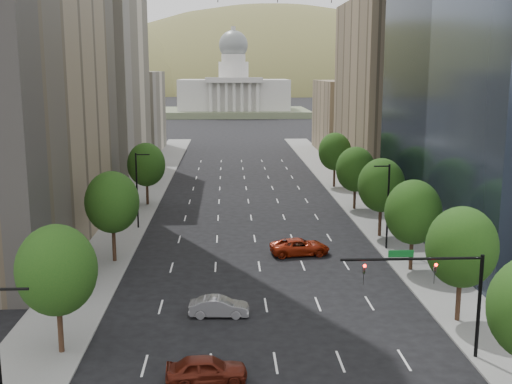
{
  "coord_description": "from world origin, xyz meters",
  "views": [
    {
      "loc": [
        -2.99,
        -6.98,
        18.41
      ],
      "look_at": [
        -0.5,
        46.06,
        8.0
      ],
      "focal_mm": 43.86,
      "sensor_mm": 36.0,
      "label": 1
    }
  ],
  "objects": [
    {
      "name": "sidewalk_left",
      "position": [
        -15.5,
        60.0,
        0.07
      ],
      "size": [
        6.0,
        200.0,
        0.15
      ],
      "primitive_type": "cube",
      "color": "slate",
      "rests_on": "ground"
    },
    {
      "name": "foothills",
      "position": [
        34.67,
        599.39,
        -37.78
      ],
      "size": [
        720.0,
        413.0,
        263.0
      ],
      "color": "olive",
      "rests_on": "ground"
    },
    {
      "name": "tree_right_2",
      "position": [
        14.0,
        48.0,
        5.6
      ],
      "size": [
        5.2,
        5.2,
        8.61
      ],
      "color": "#382316",
      "rests_on": "ground"
    },
    {
      "name": "streetlight_ln",
      "position": [
        -13.44,
        65.0,
        4.84
      ],
      "size": [
        1.7,
        0.2,
        9.0
      ],
      "color": "black",
      "rests_on": "ground"
    },
    {
      "name": "sidewalk_right",
      "position": [
        15.5,
        60.0,
        0.07
      ],
      "size": [
        6.0,
        200.0,
        0.15
      ],
      "primitive_type": "cube",
      "color": "slate",
      "rests_on": "ground"
    },
    {
      "name": "tree_right_1",
      "position": [
        14.0,
        36.0,
        5.75
      ],
      "size": [
        5.2,
        5.2,
        8.75
      ],
      "color": "#382316",
      "rests_on": "ground"
    },
    {
      "name": "car_red_far",
      "position": [
        4.29,
        53.63,
        0.83
      ],
      "size": [
        6.31,
        3.52,
        1.67
      ],
      "primitive_type": "imported",
      "rotation": [
        0.0,
        0.0,
        1.7
      ],
      "color": "maroon",
      "rests_on": "ground"
    },
    {
      "name": "tree_right_4",
      "position": [
        14.0,
        74.0,
        5.46
      ],
      "size": [
        5.2,
        5.2,
        8.46
      ],
      "color": "#382316",
      "rests_on": "ground"
    },
    {
      "name": "streetlight_ls",
      "position": [
        -13.44,
        20.0,
        4.84
      ],
      "size": [
        1.7,
        0.2,
        9.0
      ],
      "color": "black",
      "rests_on": "ground"
    },
    {
      "name": "traffic_signal",
      "position": [
        10.53,
        30.0,
        5.17
      ],
      "size": [
        9.12,
        0.4,
        7.38
      ],
      "color": "black",
      "rests_on": "ground"
    },
    {
      "name": "tree_left_0",
      "position": [
        -14.0,
        32.0,
        5.75
      ],
      "size": [
        5.2,
        5.2,
        8.75
      ],
      "color": "#382316",
      "rests_on": "ground"
    },
    {
      "name": "capitol",
      "position": [
        0.0,
        249.71,
        8.58
      ],
      "size": [
        60.0,
        40.0,
        35.2
      ],
      "color": "#596647",
      "rests_on": "ground"
    },
    {
      "name": "filler_right",
      "position": [
        25.0,
        133.0,
        8.0
      ],
      "size": [
        14.0,
        26.0,
        16.0
      ],
      "primitive_type": "cube",
      "color": "#8C7759",
      "rests_on": "ground"
    },
    {
      "name": "tree_right_5",
      "position": [
        14.0,
        90.0,
        5.75
      ],
      "size": [
        5.2,
        5.2,
        8.75
      ],
      "color": "#382316",
      "rests_on": "ground"
    },
    {
      "name": "car_silver",
      "position": [
        -3.69,
        37.91,
        0.75
      ],
      "size": [
        4.63,
        1.82,
        1.5
      ],
      "primitive_type": "imported",
      "rotation": [
        0.0,
        0.0,
        1.52
      ],
      "color": "gray",
      "rests_on": "ground"
    },
    {
      "name": "filler_left",
      "position": [
        -25.0,
        136.0,
        9.0
      ],
      "size": [
        14.0,
        26.0,
        18.0
      ],
      "primitive_type": "cube",
      "color": "beige",
      "rests_on": "ground"
    },
    {
      "name": "parking_tan_right",
      "position": [
        25.0,
        100.0,
        15.0
      ],
      "size": [
        14.0,
        30.0,
        30.0
      ],
      "primitive_type": "cube",
      "color": "#8C7759",
      "rests_on": "ground"
    },
    {
      "name": "streetlight_rn",
      "position": [
        13.44,
        55.0,
        4.84
      ],
      "size": [
        1.7,
        0.2,
        9.0
      ],
      "color": "black",
      "rests_on": "ground"
    },
    {
      "name": "tree_right_3",
      "position": [
        14.0,
        60.0,
        5.89
      ],
      "size": [
        5.2,
        5.2,
        8.89
      ],
      "color": "#382316",
      "rests_on": "ground"
    },
    {
      "name": "midrise_cream_left",
      "position": [
        -25.0,
        103.0,
        17.5
      ],
      "size": [
        14.0,
        30.0,
        35.0
      ],
      "primitive_type": "cube",
      "color": "beige",
      "rests_on": "ground"
    },
    {
      "name": "tree_left_2",
      "position": [
        -14.0,
        78.0,
        5.68
      ],
      "size": [
        5.2,
        5.2,
        8.68
      ],
      "color": "#382316",
      "rests_on": "ground"
    },
    {
      "name": "tree_left_1",
      "position": [
        -14.0,
        52.0,
        5.96
      ],
      "size": [
        5.2,
        5.2,
        8.97
      ],
      "color": "#382316",
      "rests_on": "ground"
    },
    {
      "name": "car_maroon",
      "position": [
        -4.32,
        27.69,
        0.83
      ],
      "size": [
        4.99,
        2.27,
        1.66
      ],
      "primitive_type": "imported",
      "rotation": [
        0.0,
        0.0,
        1.63
      ],
      "color": "#53180D",
      "rests_on": "ground"
    }
  ]
}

